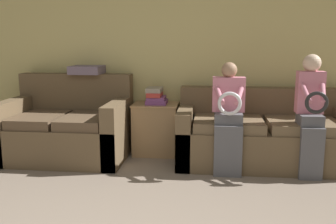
{
  "coord_description": "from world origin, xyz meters",
  "views": [
    {
      "loc": [
        0.49,
        -1.48,
        1.37
      ],
      "look_at": [
        0.1,
        1.92,
        0.72
      ],
      "focal_mm": 40.0,
      "sensor_mm": 36.0,
      "label": 1
    }
  ],
  "objects_px": {
    "couch_main": "(263,137)",
    "couch_side": "(68,129)",
    "child_right_seated": "(311,109)",
    "side_shelf": "(156,128)",
    "book_stack": "(156,96)",
    "child_left_seated": "(228,114)",
    "throw_pillow": "(87,70)"
  },
  "relations": [
    {
      "from": "child_left_seated",
      "to": "throw_pillow",
      "type": "xyz_separation_m",
      "value": [
        -1.72,
        0.67,
        0.39
      ]
    },
    {
      "from": "couch_side",
      "to": "throw_pillow",
      "type": "relative_size",
      "value": 3.71
    },
    {
      "from": "child_left_seated",
      "to": "throw_pillow",
      "type": "height_order",
      "value": "child_left_seated"
    },
    {
      "from": "side_shelf",
      "to": "couch_main",
      "type": "bearing_deg",
      "value": -10.58
    },
    {
      "from": "child_right_seated",
      "to": "side_shelf",
      "type": "height_order",
      "value": "child_right_seated"
    },
    {
      "from": "book_stack",
      "to": "throw_pillow",
      "type": "height_order",
      "value": "throw_pillow"
    },
    {
      "from": "child_right_seated",
      "to": "book_stack",
      "type": "distance_m",
      "value": 1.77
    },
    {
      "from": "couch_main",
      "to": "book_stack",
      "type": "xyz_separation_m",
      "value": [
        -1.26,
        0.23,
        0.41
      ]
    },
    {
      "from": "throw_pillow",
      "to": "book_stack",
      "type": "bearing_deg",
      "value": -5.66
    },
    {
      "from": "couch_main",
      "to": "child_right_seated",
      "type": "distance_m",
      "value": 0.66
    },
    {
      "from": "child_left_seated",
      "to": "couch_main",
      "type": "bearing_deg",
      "value": 40.84
    },
    {
      "from": "couch_side",
      "to": "child_left_seated",
      "type": "xyz_separation_m",
      "value": [
        1.87,
        -0.34,
        0.29
      ]
    },
    {
      "from": "side_shelf",
      "to": "throw_pillow",
      "type": "bearing_deg",
      "value": 174.58
    },
    {
      "from": "couch_main",
      "to": "book_stack",
      "type": "relative_size",
      "value": 6.43
    },
    {
      "from": "child_left_seated",
      "to": "throw_pillow",
      "type": "distance_m",
      "value": 1.89
    },
    {
      "from": "couch_main",
      "to": "couch_side",
      "type": "relative_size",
      "value": 1.36
    },
    {
      "from": "book_stack",
      "to": "throw_pillow",
      "type": "xyz_separation_m",
      "value": [
        -0.87,
        0.09,
        0.31
      ]
    },
    {
      "from": "child_right_seated",
      "to": "throw_pillow",
      "type": "xyz_separation_m",
      "value": [
        -2.55,
        0.66,
        0.33
      ]
    },
    {
      "from": "book_stack",
      "to": "couch_side",
      "type": "bearing_deg",
      "value": -166.36
    },
    {
      "from": "book_stack",
      "to": "throw_pillow",
      "type": "distance_m",
      "value": 0.93
    },
    {
      "from": "child_right_seated",
      "to": "side_shelf",
      "type": "distance_m",
      "value": 1.81
    },
    {
      "from": "throw_pillow",
      "to": "side_shelf",
      "type": "bearing_deg",
      "value": -5.42
    },
    {
      "from": "child_left_seated",
      "to": "throw_pillow",
      "type": "bearing_deg",
      "value": 158.6
    },
    {
      "from": "book_stack",
      "to": "side_shelf",
      "type": "bearing_deg",
      "value": 99.38
    },
    {
      "from": "side_shelf",
      "to": "book_stack",
      "type": "bearing_deg",
      "value": -80.62
    },
    {
      "from": "child_right_seated",
      "to": "throw_pillow",
      "type": "height_order",
      "value": "child_right_seated"
    },
    {
      "from": "couch_side",
      "to": "book_stack",
      "type": "height_order",
      "value": "couch_side"
    },
    {
      "from": "child_right_seated",
      "to": "book_stack",
      "type": "xyz_separation_m",
      "value": [
        -1.67,
        0.58,
        0.02
      ]
    },
    {
      "from": "couch_main",
      "to": "couch_side",
      "type": "height_order",
      "value": "couch_side"
    },
    {
      "from": "throw_pillow",
      "to": "child_right_seated",
      "type": "bearing_deg",
      "value": -14.64
    },
    {
      "from": "book_stack",
      "to": "child_right_seated",
      "type": "bearing_deg",
      "value": -19.07
    },
    {
      "from": "child_left_seated",
      "to": "book_stack",
      "type": "xyz_separation_m",
      "value": [
        -0.85,
        0.59,
        0.09
      ]
    }
  ]
}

